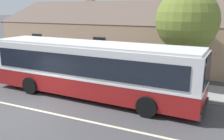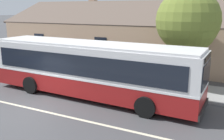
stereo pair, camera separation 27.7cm
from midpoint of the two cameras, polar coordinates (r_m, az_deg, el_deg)
name	(u,v)px [view 2 (the right image)]	position (r m, az deg, el deg)	size (l,w,h in m)	color
ground_plane	(30,108)	(13.14, -17.60, -8.35)	(300.00, 300.00, 0.00)	#424244
sidewalk_far	(92,78)	(17.65, -4.14, -1.78)	(60.00, 3.00, 0.15)	gray
lane_divider_stripe	(30,108)	(13.14, -17.61, -8.33)	(60.00, 0.16, 0.01)	beige
community_building	(158,41)	(24.01, 10.73, 6.60)	(28.24, 10.61, 6.60)	tan
transit_bus	(90,68)	(13.81, -4.41, 0.48)	(12.25, 3.04, 3.03)	maroon
bench_by_building	(28,64)	(20.71, -18.20, 1.33)	(1.86, 0.51, 0.94)	#4C4C4C
street_tree_primary	(189,23)	(15.67, 17.69, 10.29)	(3.77, 3.77, 6.03)	#4C3828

